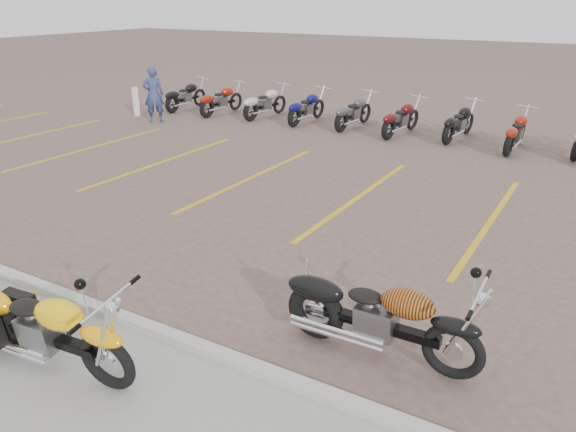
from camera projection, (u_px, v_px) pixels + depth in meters
name	position (u px, v px, depth m)	size (l,w,h in m)	color
ground	(251.00, 273.00, 8.60)	(100.00, 100.00, 0.00)	#735B52
curb	(161.00, 333.00, 6.98)	(60.00, 0.18, 0.12)	#ADAAA3
parking_stripes	(358.00, 197.00, 11.80)	(38.00, 5.50, 0.01)	gold
yellow_cruiser	(46.00, 329.00, 6.27)	(2.44, 0.43, 1.00)	black
flame_cruiser	(376.00, 319.00, 6.48)	(2.40, 0.35, 0.99)	black
person_a	(154.00, 94.00, 18.53)	(0.66, 0.44, 1.82)	navy
bollard	(136.00, 102.00, 19.57)	(0.15, 0.15, 1.00)	white
bg_bike_row	(456.00, 123.00, 16.13)	(20.50, 2.02, 1.10)	black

